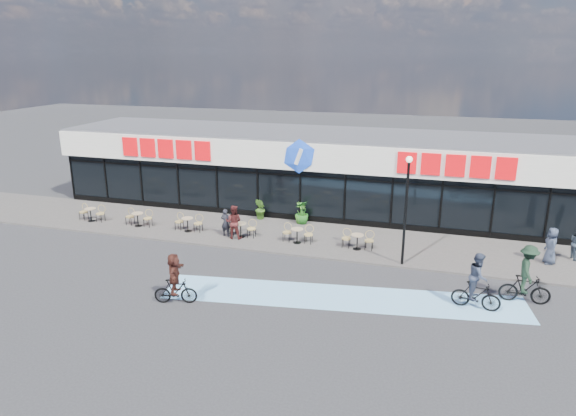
{
  "coord_description": "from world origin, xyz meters",
  "views": [
    {
      "loc": [
        7.13,
        -19.44,
        9.21
      ],
      "look_at": [
        0.33,
        3.5,
        1.87
      ],
      "focal_mm": 32.0,
      "sensor_mm": 36.0,
      "label": 1
    }
  ],
  "objects": [
    {
      "name": "ground",
      "position": [
        0.0,
        0.0,
        0.0
      ],
      "size": [
        120.0,
        120.0,
        0.0
      ],
      "primitive_type": "plane",
      "color": "#28282B",
      "rests_on": "ground"
    },
    {
      "name": "sidewalk",
      "position": [
        0.0,
        4.5,
        0.05
      ],
      "size": [
        44.0,
        5.0,
        0.1
      ],
      "primitive_type": "cube",
      "color": "#514C48",
      "rests_on": "ground"
    },
    {
      "name": "bike_lane",
      "position": [
        4.0,
        -1.5,
        0.01
      ],
      "size": [
        14.17,
        4.13,
        0.01
      ],
      "primitive_type": "cube",
      "rotation": [
        0.0,
        0.0,
        0.14
      ],
      "color": "#77B5E1",
      "rests_on": "ground"
    },
    {
      "name": "building",
      "position": [
        -0.0,
        9.93,
        2.34
      ],
      "size": [
        30.6,
        6.57,
        4.75
      ],
      "color": "black",
      "rests_on": "ground"
    },
    {
      "name": "lamp_post",
      "position": [
        6.0,
        2.3,
        3.02
      ],
      "size": [
        0.28,
        0.28,
        4.89
      ],
      "color": "black",
      "rests_on": "sidewalk"
    },
    {
      "name": "bistro_set_0",
      "position": [
        -11.16,
        3.6,
        0.56
      ],
      "size": [
        1.54,
        0.62,
        0.9
      ],
      "color": "tan",
      "rests_on": "sidewalk"
    },
    {
      "name": "bistro_set_1",
      "position": [
        -8.17,
        3.6,
        0.56
      ],
      "size": [
        1.54,
        0.62,
        0.9
      ],
      "color": "tan",
      "rests_on": "sidewalk"
    },
    {
      "name": "bistro_set_2",
      "position": [
        -5.18,
        3.6,
        0.56
      ],
      "size": [
        1.54,
        0.62,
        0.9
      ],
      "color": "tan",
      "rests_on": "sidewalk"
    },
    {
      "name": "bistro_set_3",
      "position": [
        -2.2,
        3.6,
        0.56
      ],
      "size": [
        1.54,
        0.62,
        0.9
      ],
      "color": "tan",
      "rests_on": "sidewalk"
    },
    {
      "name": "bistro_set_4",
      "position": [
        0.79,
        3.6,
        0.56
      ],
      "size": [
        1.54,
        0.62,
        0.9
      ],
      "color": "tan",
      "rests_on": "sidewalk"
    },
    {
      "name": "bistro_set_5",
      "position": [
        3.78,
        3.6,
        0.56
      ],
      "size": [
        1.54,
        0.62,
        0.9
      ],
      "color": "tan",
      "rests_on": "sidewalk"
    },
    {
      "name": "potted_plant_left",
      "position": [
        0.25,
        6.48,
        0.74
      ],
      "size": [
        1.0,
        1.0,
        1.28
      ],
      "primitive_type": "imported",
      "rotation": [
        0.0,
        0.0,
        4.09
      ],
      "color": "#1E5C1A",
      "rests_on": "sidewalk"
    },
    {
      "name": "potted_plant_mid",
      "position": [
        -2.17,
        6.5,
        0.72
      ],
      "size": [
        0.85,
        0.87,
        1.23
      ],
      "primitive_type": "imported",
      "rotation": [
        0.0,
        0.0,
        5.4
      ],
      "color": "#37651D",
      "rests_on": "sidewalk"
    },
    {
      "name": "potted_plant_right",
      "position": [
        0.18,
        6.49,
        0.69
      ],
      "size": [
        0.74,
        0.74,
        1.19
      ],
      "primitive_type": "imported",
      "rotation": [
        0.0,
        0.0,
        1.45
      ],
      "color": "#346B1E",
      "rests_on": "sidewalk"
    },
    {
      "name": "patron_left",
      "position": [
        -2.98,
        3.44,
        0.82
      ],
      "size": [
        0.57,
        0.41,
        1.44
      ],
      "primitive_type": "imported",
      "rotation": [
        0.0,
        0.0,
        3.0
      ],
      "color": "black",
      "rests_on": "sidewalk"
    },
    {
      "name": "patron_right",
      "position": [
        -2.45,
        3.23,
        0.97
      ],
      "size": [
        0.92,
        0.75,
        1.74
      ],
      "primitive_type": "imported",
      "rotation": [
        0.0,
        0.0,
        3.26
      ],
      "color": "#4C1B1B",
      "rests_on": "sidewalk"
    },
    {
      "name": "pedestrian_a",
      "position": [
        12.3,
        4.25,
        0.94
      ],
      "size": [
        0.64,
        0.89,
        1.68
      ],
      "primitive_type": "imported",
      "rotation": [
        0.0,
        0.0,
        -1.43
      ],
      "color": "#2E3647",
      "rests_on": "sidewalk"
    },
    {
      "name": "cyclist_a",
      "position": [
        8.92,
        -0.96,
        0.95
      ],
      "size": [
        1.82,
        0.94,
        2.21
      ],
      "color": "black",
      "rests_on": "ground"
    },
    {
      "name": "cyclist_b",
      "position": [
        10.72,
        0.06,
        1.05
      ],
      "size": [
        1.86,
        1.22,
        2.33
      ],
      "color": "black",
      "rests_on": "ground"
    },
    {
      "name": "cyclist_c",
      "position": [
        -1.97,
        -3.74,
        0.93
      ],
      "size": [
        1.71,
        1.53,
        2.02
      ],
      "color": "black",
      "rests_on": "ground"
    }
  ]
}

